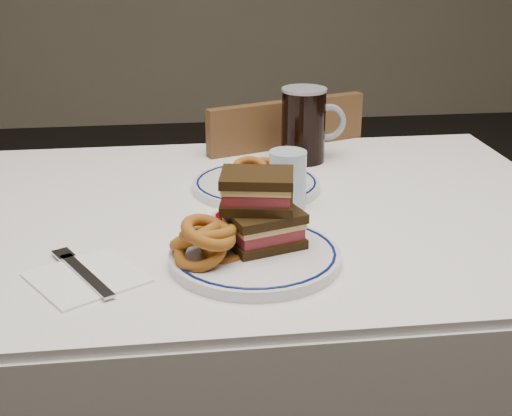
{
  "coord_description": "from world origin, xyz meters",
  "views": [
    {
      "loc": [
        -0.11,
        -1.19,
        1.22
      ],
      "look_at": [
        0.01,
        -0.23,
        0.84
      ],
      "focal_mm": 50.0,
      "sensor_mm": 36.0,
      "label": 1
    }
  ],
  "objects": [
    {
      "name": "reuben_sandwich",
      "position": [
        0.03,
        -0.19,
        0.82
      ],
      "size": [
        0.14,
        0.12,
        0.11
      ],
      "color": "black",
      "rests_on": "main_plate"
    },
    {
      "name": "onion_rings_main",
      "position": [
        -0.06,
        -0.23,
        0.8
      ],
      "size": [
        0.13,
        0.12,
        0.1
      ],
      "color": "brown",
      "rests_on": "main_plate"
    },
    {
      "name": "dining_table",
      "position": [
        0.0,
        0.0,
        0.64
      ],
      "size": [
        1.27,
        0.87,
        0.75
      ],
      "color": "silver",
      "rests_on": "floor"
    },
    {
      "name": "main_plate",
      "position": [
        0.01,
        -0.22,
        0.76
      ],
      "size": [
        0.26,
        0.26,
        0.02
      ],
      "color": "silver",
      "rests_on": "dining_table"
    },
    {
      "name": "napkin_fork",
      "position": [
        -0.24,
        -0.24,
        0.75
      ],
      "size": [
        0.2,
        0.2,
        0.01
      ],
      "color": "white",
      "rests_on": "dining_table"
    },
    {
      "name": "onion_rings_far",
      "position": [
        0.06,
        0.1,
        0.79
      ],
      "size": [
        0.12,
        0.1,
        0.06
      ],
      "color": "brown",
      "rests_on": "far_plate"
    },
    {
      "name": "ketchup_ramekin",
      "position": [
        -0.02,
        -0.15,
        0.79
      ],
      "size": [
        0.06,
        0.06,
        0.04
      ],
      "color": "white",
      "rests_on": "main_plate"
    },
    {
      "name": "water_glass",
      "position": [
        0.1,
        0.0,
        0.8
      ],
      "size": [
        0.07,
        0.07,
        0.11
      ],
      "primitive_type": "cylinder",
      "color": "#A2BED1",
      "rests_on": "dining_table"
    },
    {
      "name": "beer_mug",
      "position": [
        0.18,
        0.27,
        0.83
      ],
      "size": [
        0.14,
        0.1,
        0.16
      ],
      "color": "black",
      "rests_on": "dining_table"
    },
    {
      "name": "chair_far",
      "position": [
        0.13,
        0.48,
        0.47
      ],
      "size": [
        0.51,
        0.51,
        0.86
      ],
      "color": "#4D2E19",
      "rests_on": "floor"
    },
    {
      "name": "far_plate",
      "position": [
        0.06,
        0.1,
        0.76
      ],
      "size": [
        0.25,
        0.25,
        0.02
      ],
      "color": "silver",
      "rests_on": "dining_table"
    }
  ]
}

